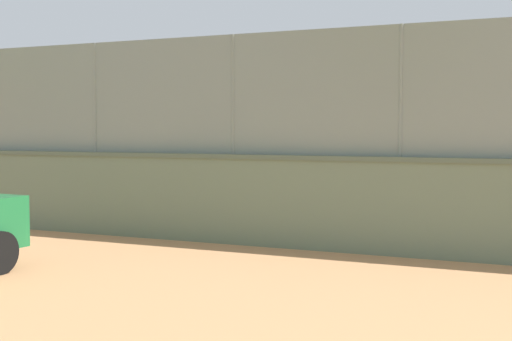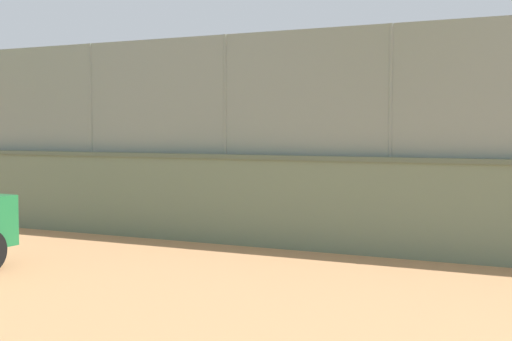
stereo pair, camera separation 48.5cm
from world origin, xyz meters
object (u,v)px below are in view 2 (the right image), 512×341
player_foreground_swinging (91,171)px  player_baseline_waiting (396,167)px  courtside_bench (369,219)px  player_crossing_court (465,163)px  sports_ball (87,205)px

player_foreground_swinging → player_baseline_waiting: 8.66m
player_baseline_waiting → courtside_bench: player_baseline_waiting is taller
player_baseline_waiting → courtside_bench: 7.88m
player_baseline_waiting → player_crossing_court: bearing=-110.9°
player_foreground_swinging → courtside_bench: bearing=161.4°
player_foreground_swinging → player_baseline_waiting: player_baseline_waiting is taller
sports_ball → courtside_bench: courtside_bench is taller
player_crossing_court → player_foreground_swinging: bearing=43.3°
player_foreground_swinging → player_baseline_waiting: (-7.29, -4.67, 0.05)m
player_baseline_waiting → courtside_bench: size_ratio=1.02×
sports_ball → courtside_bench: size_ratio=0.11×
player_crossing_court → sports_ball: 12.10m
player_crossing_court → courtside_bench: 11.16m
player_foreground_swinging → player_crossing_court: size_ratio=0.94×
player_baseline_waiting → sports_ball: 8.71m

